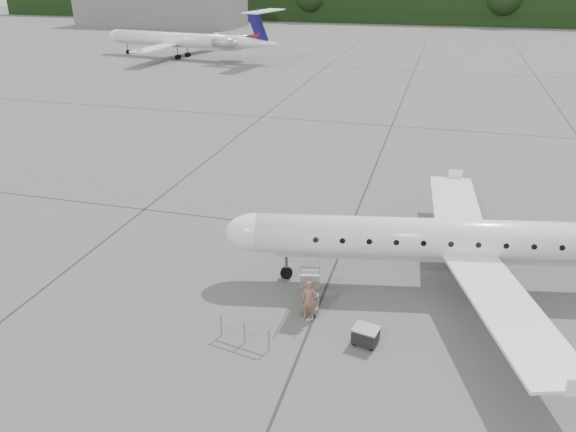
% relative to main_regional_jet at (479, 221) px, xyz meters
% --- Properties ---
extents(ground, '(320.00, 320.00, 0.00)m').
position_rel_main_regional_jet_xyz_m(ground, '(-0.86, -2.35, -3.32)').
color(ground, '#5A5A58').
rests_on(ground, ground).
extents(treeline, '(260.00, 4.00, 8.00)m').
position_rel_main_regional_jet_xyz_m(treeline, '(-0.86, 127.65, 0.68)').
color(treeline, black).
rests_on(treeline, ground).
extents(terminal_building, '(40.00, 14.00, 10.00)m').
position_rel_main_regional_jet_xyz_m(terminal_building, '(-70.86, 107.65, 1.68)').
color(terminal_building, slate).
rests_on(terminal_building, ground).
extents(main_regional_jet, '(29.07, 23.38, 6.64)m').
position_rel_main_regional_jet_xyz_m(main_regional_jet, '(0.00, 0.00, 0.00)').
color(main_regional_jet, white).
rests_on(main_regional_jet, ground).
extents(airstair, '(1.27, 2.35, 2.08)m').
position_rel_main_regional_jet_xyz_m(airstair, '(-6.95, -3.52, -2.28)').
color(airstair, white).
rests_on(airstair, ground).
extents(passenger, '(0.72, 0.50, 1.88)m').
position_rel_main_regional_jet_xyz_m(passenger, '(-6.70, -4.77, -2.38)').
color(passenger, brown).
rests_on(passenger, ground).
extents(safety_railing, '(2.18, 0.48, 1.00)m').
position_rel_main_regional_jet_xyz_m(safety_railing, '(-8.79, -7.07, -2.82)').
color(safety_railing, gray).
rests_on(safety_railing, ground).
extents(baggage_cart, '(1.09, 0.95, 0.83)m').
position_rel_main_regional_jet_xyz_m(baggage_cart, '(-4.12, -5.86, -2.91)').
color(baggage_cart, black).
rests_on(baggage_cart, ground).
extents(bg_regional_left, '(32.69, 25.72, 7.81)m').
position_rel_main_regional_jet_xyz_m(bg_regional_left, '(-44.54, 61.26, 0.58)').
color(bg_regional_left, white).
rests_on(bg_regional_left, ground).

